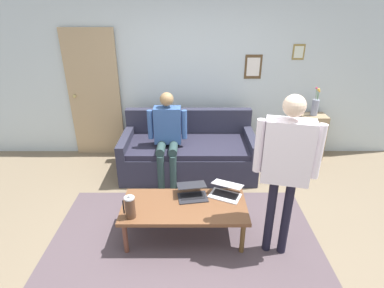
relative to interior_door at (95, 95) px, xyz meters
name	(u,v)px	position (x,y,z in m)	size (l,w,h in m)	color
ground_plane	(197,236)	(-1.62, 2.11, -1.02)	(7.68, 7.68, 0.00)	#75654F
area_rug	(184,241)	(-1.49, 2.20, -1.02)	(2.93, 1.88, 0.01)	#4F4147
back_wall	(195,74)	(-1.63, -0.09, 0.33)	(7.04, 0.11, 2.70)	silver
interior_door	(95,95)	(0.00, 0.00, 0.00)	(0.82, 0.09, 2.05)	tan
couch	(188,153)	(-1.52, 0.63, -0.72)	(1.96, 0.95, 0.88)	#2B2B3B
coffee_table	(184,208)	(-1.49, 2.10, -0.65)	(1.33, 0.62, 0.41)	brown
laptop_left	(226,192)	(-1.95, 1.91, -0.57)	(0.42, 0.40, 0.14)	silver
laptop_center	(192,193)	(-1.57, 1.94, -0.57)	(0.36, 0.34, 0.13)	#28282D
french_press	(130,207)	(-0.95, 2.30, -0.49)	(0.12, 0.10, 0.26)	#4C3323
side_shelf	(310,137)	(-3.51, 0.18, -0.65)	(0.42, 0.32, 0.75)	#9B8260
flower_vase	(315,107)	(-3.51, 0.18, -0.13)	(0.11, 0.11, 0.46)	#8E94A9
person_standing	(286,159)	(-2.43, 2.32, 0.06)	(0.59, 0.28, 1.69)	black
person_seated	(167,133)	(-1.23, 0.85, -0.30)	(0.55, 0.51, 1.28)	#283D3C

